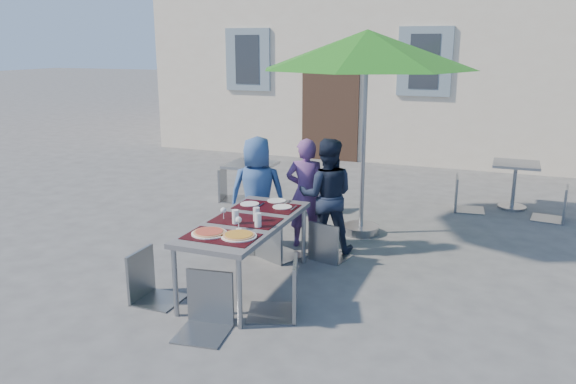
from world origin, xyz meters
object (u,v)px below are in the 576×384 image
at_px(dining_table, 246,225).
at_px(bg_chair_l_1, 465,173).
at_px(pizza_near_left, 209,233).
at_px(patio_umbrella, 367,51).
at_px(child_2, 327,196).
at_px(bg_chair_l_0, 228,164).
at_px(bg_chair_r_0, 319,180).
at_px(chair_2, 328,218).
at_px(chair_3, 147,246).
at_px(cafe_table_0, 251,178).
at_px(pizza_near_right, 239,235).
at_px(bg_chair_r_1, 560,182).
at_px(cafe_table_1, 515,178).
at_px(chair_4, 284,254).
at_px(chair_5, 205,268).
at_px(child_0, 257,193).
at_px(chair_1, 275,210).
at_px(chair_0, 239,210).
at_px(child_1, 306,193).

distance_m(dining_table, bg_chair_l_1, 4.34).
distance_m(pizza_near_left, patio_umbrella, 3.31).
xyz_separation_m(child_2, patio_umbrella, (0.25, 0.81, 1.74)).
xyz_separation_m(bg_chair_l_0, bg_chair_r_0, (1.62, -0.09, -0.12)).
relative_size(child_2, chair_2, 1.56).
xyz_separation_m(chair_3, cafe_table_0, (-0.39, 3.29, -0.06)).
relative_size(pizza_near_right, bg_chair_r_1, 0.35).
xyz_separation_m(pizza_near_left, bg_chair_l_0, (-1.65, 3.60, -0.15)).
bearing_deg(bg_chair_r_1, cafe_table_1, 143.40).
relative_size(chair_3, chair_4, 0.94).
relative_size(dining_table, chair_3, 1.87).
bearing_deg(patio_umbrella, chair_4, -92.17).
height_order(chair_5, bg_chair_r_1, chair_5).
bearing_deg(pizza_near_left, chair_5, -66.27).
bearing_deg(dining_table, pizza_near_right, -71.64).
xyz_separation_m(chair_3, bg_chair_r_1, (4.07, 4.46, 0.01)).
bearing_deg(chair_5, child_0, 101.91).
bearing_deg(pizza_near_right, chair_5, -102.44).
bearing_deg(bg_chair_r_1, chair_1, -138.35).
distance_m(chair_2, cafe_table_0, 2.37).
bearing_deg(chair_3, child_0, 77.81).
bearing_deg(pizza_near_right, chair_0, 116.29).
xyz_separation_m(chair_5, cafe_table_0, (-1.24, 3.63, -0.08)).
relative_size(chair_0, chair_3, 0.96).
xyz_separation_m(child_0, chair_0, (-0.14, -0.26, -0.17)).
relative_size(child_1, bg_chair_r_1, 1.41).
xyz_separation_m(pizza_near_left, cafe_table_1, (2.81, 4.79, -0.27)).
bearing_deg(cafe_table_1, chair_1, -128.50).
relative_size(chair_3, patio_umbrella, 0.35).
height_order(child_1, bg_chair_l_1, child_1).
height_order(pizza_near_left, chair_0, chair_0).
bearing_deg(chair_2, child_2, 110.87).
bearing_deg(cafe_table_0, chair_4, -59.97).
distance_m(chair_5, patio_umbrella, 3.73).
relative_size(child_0, bg_chair_r_0, 1.67).
distance_m(pizza_near_left, pizza_near_right, 0.31).
distance_m(dining_table, pizza_near_left, 0.55).
xyz_separation_m(child_0, bg_chair_r_0, (0.22, 1.82, -0.22)).
xyz_separation_m(chair_2, bg_chair_r_1, (2.70, 2.76, 0.05)).
xyz_separation_m(cafe_table_0, bg_chair_l_0, (-0.62, 0.44, 0.10)).
height_order(child_2, patio_umbrella, patio_umbrella).
height_order(pizza_near_left, pizza_near_right, same).
bearing_deg(bg_chair_r_1, pizza_near_right, -125.79).
height_order(pizza_near_right, child_0, child_0).
xyz_separation_m(pizza_near_right, bg_chair_r_1, (3.11, 4.31, -0.18)).
bearing_deg(patio_umbrella, chair_2, -96.65).
distance_m(child_0, bg_chair_r_0, 1.85).
xyz_separation_m(cafe_table_0, bg_chair_r_0, (1.00, 0.35, -0.02)).
height_order(pizza_near_left, cafe_table_0, pizza_near_left).
distance_m(chair_2, cafe_table_1, 3.83).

